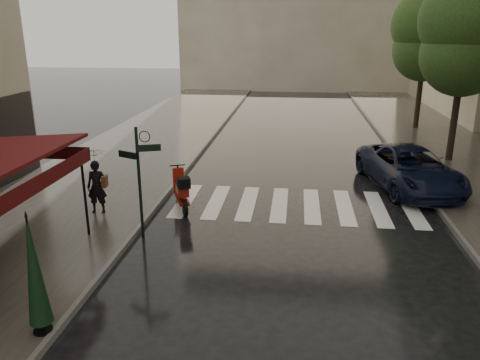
% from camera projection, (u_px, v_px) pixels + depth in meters
% --- Properties ---
extents(ground, '(120.00, 120.00, 0.00)m').
position_uv_depth(ground, '(153.00, 299.00, 9.98)').
color(ground, black).
rests_on(ground, ground).
extents(sidewalk_near, '(6.00, 60.00, 0.12)m').
position_uv_depth(sidewalk_near, '(136.00, 151.00, 21.81)').
color(sidewalk_near, '#38332D').
rests_on(sidewalk_near, ground).
extents(sidewalk_far, '(5.50, 60.00, 0.12)m').
position_uv_depth(sidewalk_far, '(466.00, 161.00, 20.12)').
color(sidewalk_far, '#38332D').
rests_on(sidewalk_far, ground).
extents(curb_near, '(0.12, 60.00, 0.16)m').
position_uv_depth(curb_near, '(200.00, 153.00, 21.45)').
color(curb_near, '#595651').
rests_on(curb_near, ground).
extents(curb_far, '(0.12, 60.00, 0.16)m').
position_uv_depth(curb_far, '(399.00, 159.00, 20.44)').
color(curb_far, '#595651').
rests_on(curb_far, ground).
extents(crosswalk, '(7.85, 3.20, 0.01)m').
position_uv_depth(crosswalk, '(296.00, 205.00, 15.30)').
color(crosswalk, silver).
rests_on(crosswalk, ground).
extents(signpost, '(1.17, 0.29, 3.10)m').
position_uv_depth(signpost, '(139.00, 174.00, 12.38)').
color(signpost, black).
rests_on(signpost, ground).
extents(tree_mid, '(3.80, 3.80, 8.34)m').
position_uv_depth(tree_mid, '(467.00, 26.00, 18.51)').
color(tree_mid, black).
rests_on(tree_mid, sidewalk_far).
extents(tree_far, '(3.80, 3.80, 8.16)m').
position_uv_depth(tree_far, '(427.00, 30.00, 25.14)').
color(tree_far, black).
rests_on(tree_far, sidewalk_far).
extents(pedestrian_with_umbrella, '(1.08, 1.10, 2.43)m').
position_uv_depth(pedestrian_with_umbrella, '(95.00, 161.00, 13.90)').
color(pedestrian_with_umbrella, black).
rests_on(pedestrian_with_umbrella, sidewalk_near).
extents(scooter, '(0.98, 1.82, 1.27)m').
position_uv_depth(scooter, '(181.00, 191.00, 14.82)').
color(scooter, black).
rests_on(scooter, ground).
extents(parked_car, '(3.51, 5.67, 1.46)m').
position_uv_depth(parked_car, '(409.00, 168.00, 16.78)').
color(parked_car, black).
rests_on(parked_car, ground).
extents(parasol_front, '(0.42, 0.42, 2.37)m').
position_uv_depth(parasol_front, '(34.00, 271.00, 8.32)').
color(parasol_front, black).
rests_on(parasol_front, sidewalk_near).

